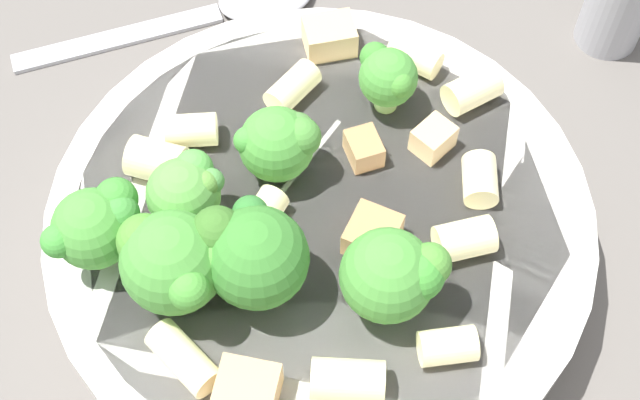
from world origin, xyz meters
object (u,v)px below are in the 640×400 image
object	(u,v)px
broccoli_floret_1	(388,76)
chicken_chunk_2	(433,139)
rigatoni_4	(157,161)
rigatoni_10	(480,180)
rigatoni_2	(198,123)
rigatoni_7	(348,380)
rigatoni_0	(293,88)
chicken_chunk_3	(329,36)
rigatoni_9	(259,221)
spoon	(228,7)
chicken_chunk_0	(372,153)
chicken_chunk_4	(376,229)
rigatoni_8	(184,358)
broccoli_floret_0	(394,275)
rigatoni_3	(448,346)
rigatoni_5	(464,239)
broccoli_floret_5	(247,251)
rigatoni_1	(415,56)
broccoli_floret_2	(187,192)
broccoli_floret_4	(96,225)
broccoli_floret_6	(280,143)
broccoli_floret_3	(173,261)
pasta_bowl	(320,232)
rigatoni_6	(472,90)
chicken_chunk_1	(247,394)

from	to	relation	value
broccoli_floret_1	chicken_chunk_2	bearing A→B (deg)	-16.83
rigatoni_4	rigatoni_10	bearing A→B (deg)	30.16
rigatoni_2	rigatoni_7	xyz separation A→B (m)	(0.12, -0.06, 0.00)
rigatoni_0	chicken_chunk_3	size ratio (longest dim) A/B	1.09
rigatoni_9	spoon	size ratio (longest dim) A/B	0.19
chicken_chunk_0	chicken_chunk_4	bearing A→B (deg)	-55.27
rigatoni_8	broccoli_floret_0	bearing A→B (deg)	51.68
rigatoni_3	rigatoni_4	size ratio (longest dim) A/B	0.92
chicken_chunk_4	spoon	world-z (taller)	chicken_chunk_4
rigatoni_5	broccoli_floret_5	bearing A→B (deg)	-136.00
rigatoni_1	rigatoni_2	bearing A→B (deg)	-124.79
rigatoni_8	broccoli_floret_2	bearing A→B (deg)	124.91
broccoli_floret_0	broccoli_floret_4	xyz separation A→B (m)	(-0.11, -0.04, -0.00)
broccoli_floret_1	broccoli_floret_6	xyz separation A→B (m)	(-0.02, -0.05, 0.00)
broccoli_floret_3	rigatoni_0	size ratio (longest dim) A/B	1.81
broccoli_floret_5	rigatoni_4	distance (m)	0.07
pasta_bowl	rigatoni_4	size ratio (longest dim) A/B	9.93
rigatoni_4	rigatoni_6	world-z (taller)	rigatoni_4
broccoli_floret_4	chicken_chunk_2	bearing A→B (deg)	54.83
broccoli_floret_1	rigatoni_4	distance (m)	0.10
broccoli_floret_4	rigatoni_7	world-z (taller)	broccoli_floret_4
rigatoni_1	pasta_bowl	bearing A→B (deg)	-85.12
broccoli_floret_2	rigatoni_7	distance (m)	0.10
rigatoni_6	rigatoni_3	bearing A→B (deg)	-65.69
broccoli_floret_0	rigatoni_5	world-z (taller)	broccoli_floret_0
broccoli_floret_3	broccoli_floret_4	xyz separation A→B (m)	(-0.04, -0.00, -0.00)
rigatoni_9	rigatoni_4	bearing A→B (deg)	-178.64
chicken_chunk_3	chicken_chunk_4	world-z (taller)	chicken_chunk_3
broccoli_floret_2	broccoli_floret_5	world-z (taller)	broccoli_floret_5
broccoli_floret_3	rigatoni_10	size ratio (longest dim) A/B	2.19
rigatoni_6	rigatoni_8	xyz separation A→B (m)	(-0.03, -0.17, -0.00)
rigatoni_5	chicken_chunk_2	xyz separation A→B (m)	(-0.04, 0.04, -0.00)
broccoli_floret_0	chicken_chunk_1	size ratio (longest dim) A/B	1.89
broccoli_floret_6	rigatoni_3	size ratio (longest dim) A/B	1.63
broccoli_floret_2	rigatoni_10	xyz separation A→B (m)	(0.09, 0.08, -0.02)
broccoli_floret_4	broccoli_floret_1	bearing A→B (deg)	66.95
chicken_chunk_3	broccoli_floret_1	bearing A→B (deg)	-19.88
rigatoni_6	rigatoni_9	bearing A→B (deg)	-110.76
rigatoni_3	broccoli_floret_2	bearing A→B (deg)	-176.02
broccoli_floret_2	rigatoni_2	bearing A→B (deg)	124.68
rigatoni_8	chicken_chunk_4	distance (m)	0.09
chicken_chunk_1	rigatoni_3	bearing A→B (deg)	47.94
broccoli_floret_4	broccoli_floret_3	bearing A→B (deg)	5.16
rigatoni_3	chicken_chunk_0	world-z (taller)	rigatoni_3
rigatoni_6	spoon	xyz separation A→B (m)	(-0.15, 0.01, -0.04)
rigatoni_8	chicken_chunk_0	xyz separation A→B (m)	(0.01, 0.12, -0.00)
broccoli_floret_0	rigatoni_6	bearing A→B (deg)	101.66
rigatoni_2	rigatoni_10	xyz separation A→B (m)	(0.12, 0.04, -0.00)
rigatoni_4	chicken_chunk_2	xyz separation A→B (m)	(0.09, 0.08, -0.00)
rigatoni_3	rigatoni_6	world-z (taller)	rigatoni_6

